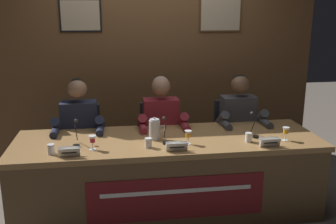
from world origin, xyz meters
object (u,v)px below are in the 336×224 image
object	(u,v)px
juice_glass_left	(92,140)
microphone_center	(165,135)
chair_center	(160,145)
nameplate_right	(270,142)
chair_right	(233,142)
conference_table	(170,166)
microphone_left	(76,137)
panelist_left	(79,130)
water_cup_right	(249,138)
water_cup_center	(148,143)
chair_left	(82,149)
microphone_right	(254,129)
water_pitcher_central	(155,129)
nameplate_left	(69,152)
juice_glass_center	(188,135)
water_cup_left	(51,150)
nameplate_center	(177,147)
juice_glass_right	(286,131)
panelist_center	(162,127)
panelist_right	(240,123)

from	to	relation	value
juice_glass_left	microphone_center	size ratio (longest dim) A/B	0.57
chair_center	nameplate_right	size ratio (longest dim) A/B	5.03
chair_right	conference_table	bearing A→B (deg)	-138.66
microphone_left	panelist_left	bearing A→B (deg)	91.87
water_cup_right	water_cup_center	bearing A→B (deg)	-178.94
chair_left	chair_center	size ratio (longest dim) A/B	1.00
microphone_right	water_pitcher_central	distance (m)	0.93
nameplate_left	chair_right	world-z (taller)	chair_right
chair_left	microphone_left	xyz separation A→B (m)	(0.02, -0.70, 0.37)
water_pitcher_central	panelist_left	bearing A→B (deg)	148.23
juice_glass_center	water_pitcher_central	xyz separation A→B (m)	(-0.28, 0.17, 0.01)
nameplate_right	conference_table	bearing A→B (deg)	163.78
water_cup_left	nameplate_center	bearing A→B (deg)	-4.44
nameplate_left	water_cup_center	world-z (taller)	water_cup_center
conference_table	water_cup_left	bearing A→B (deg)	-171.31
microphone_center	juice_glass_right	xyz separation A→B (m)	(1.08, -0.10, 0.01)
microphone_left	juice_glass_right	size ratio (longest dim) A/B	1.74
nameplate_center	chair_right	xyz separation A→B (m)	(0.81, 0.97, -0.33)
juice_glass_center	nameplate_right	size ratio (longest dim) A/B	0.70
chair_left	juice_glass_right	xyz separation A→B (m)	(1.88, -0.84, 0.38)
microphone_left	nameplate_center	xyz separation A→B (m)	(0.84, -0.27, -0.03)
juice_glass_left	microphone_right	world-z (taller)	microphone_right
water_pitcher_central	juice_glass_left	bearing A→B (deg)	-160.59
panelist_left	panelist_center	bearing A→B (deg)	0.00
panelist_left	microphone_center	distance (m)	0.97
juice_glass_left	chair_left	bearing A→B (deg)	100.93
juice_glass_center	water_pitcher_central	distance (m)	0.32
nameplate_center	chair_left	bearing A→B (deg)	131.57
panelist_left	microphone_right	distance (m)	1.71
panelist_left	juice_glass_right	distance (m)	1.99
water_cup_left	microphone_right	bearing A→B (deg)	6.36
panelist_left	water_cup_center	bearing A→B (deg)	-45.79
chair_center	microphone_right	distance (m)	1.12
panelist_center	chair_right	world-z (taller)	panelist_center
chair_center	panelist_center	size ratio (longest dim) A/B	0.73
juice_glass_center	juice_glass_right	xyz separation A→B (m)	(0.89, -0.03, 0.00)
chair_right	water_cup_right	distance (m)	0.91
juice_glass_left	water_cup_center	xyz separation A→B (m)	(0.47, -0.02, -0.05)
microphone_center	water_cup_right	bearing A→B (deg)	-7.08
microphone_left	panelist_right	xyz separation A→B (m)	(1.65, 0.50, -0.09)
nameplate_left	nameplate_right	world-z (taller)	same
microphone_center	chair_right	bearing A→B (deg)	40.21
microphone_left	juice_glass_left	bearing A→B (deg)	-41.93
water_cup_left	conference_table	bearing A→B (deg)	8.69
conference_table	water_cup_center	world-z (taller)	water_cup_center
panelist_center	water_pitcher_central	bearing A→B (deg)	-105.74
water_cup_left	panelist_center	distance (m)	1.22
chair_center	panelist_right	distance (m)	0.90
microphone_center	panelist_right	size ratio (longest dim) A/B	0.18
panelist_left	panelist_right	bearing A→B (deg)	0.00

